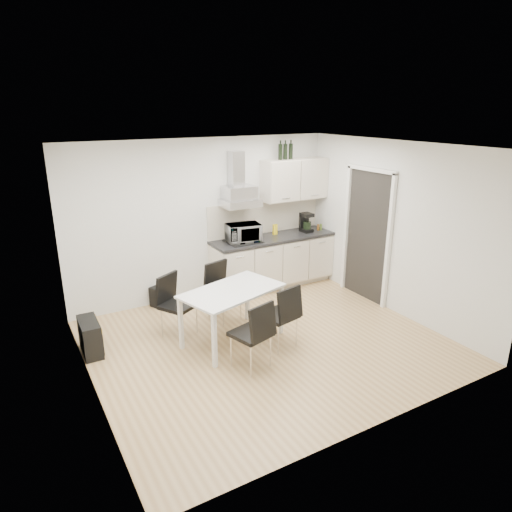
{
  "coord_description": "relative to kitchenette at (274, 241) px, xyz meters",
  "views": [
    {
      "loc": [
        -2.88,
        -4.71,
        3.06
      ],
      "look_at": [
        0.08,
        0.44,
        1.1
      ],
      "focal_mm": 32.0,
      "sensor_mm": 36.0,
      "label": 1
    }
  ],
  "objects": [
    {
      "name": "doorway",
      "position": [
        1.03,
        -1.18,
        0.22
      ],
      "size": [
        0.08,
        1.04,
        2.1
      ],
      "primitive_type": "cube",
      "color": "white",
      "rests_on": "ground"
    },
    {
      "name": "wall_back",
      "position": [
        -1.18,
        0.27,
        0.47
      ],
      "size": [
        4.5,
        0.1,
        2.6
      ],
      "primitive_type": "cube",
      "color": "silver",
      "rests_on": "ground"
    },
    {
      "name": "guitar_amp",
      "position": [
        -3.3,
        -0.82,
        -0.6
      ],
      "size": [
        0.25,
        0.55,
        0.45
      ],
      "rotation": [
        0.0,
        0.0,
        -0.02
      ],
      "color": "black",
      "rests_on": "ground"
    },
    {
      "name": "chair_far_right",
      "position": [
        -1.37,
        -0.82,
        -0.39
      ],
      "size": [
        0.55,
        0.59,
        0.88
      ],
      "primitive_type": null,
      "rotation": [
        0.0,
        0.0,
        3.39
      ],
      "color": "black",
      "rests_on": "ground"
    },
    {
      "name": "floor_speaker",
      "position": [
        -2.09,
        0.17,
        -0.67
      ],
      "size": [
        0.25,
        0.24,
        0.32
      ],
      "primitive_type": "cube",
      "rotation": [
        0.0,
        0.0,
        0.42
      ],
      "color": "black",
      "rests_on": "ground"
    },
    {
      "name": "kitchenette",
      "position": [
        0.0,
        0.0,
        0.0
      ],
      "size": [
        2.22,
        0.64,
        2.52
      ],
      "color": "beige",
      "rests_on": "ground"
    },
    {
      "name": "dining_table",
      "position": [
        -1.56,
        -1.45,
        -0.17
      ],
      "size": [
        1.49,
        1.1,
        0.75
      ],
      "rotation": [
        0.0,
        0.0,
        0.29
      ],
      "color": "white",
      "rests_on": "ground"
    },
    {
      "name": "wall_right",
      "position": [
        1.07,
        -1.73,
        0.47
      ],
      "size": [
        0.1,
        4.0,
        2.6
      ],
      "primitive_type": "cube",
      "color": "silver",
      "rests_on": "ground"
    },
    {
      "name": "chair_near_right",
      "position": [
        -1.1,
        -1.88,
        -0.39
      ],
      "size": [
        0.54,
        0.58,
        0.88
      ],
      "primitive_type": null,
      "rotation": [
        0.0,
        0.0,
        0.21
      ],
      "color": "black",
      "rests_on": "ground"
    },
    {
      "name": "wall_left",
      "position": [
        -3.43,
        -1.73,
        0.47
      ],
      "size": [
        0.1,
        4.0,
        2.6
      ],
      "primitive_type": "cube",
      "color": "silver",
      "rests_on": "ground"
    },
    {
      "name": "ground",
      "position": [
        -1.18,
        -1.73,
        -0.83
      ],
      "size": [
        4.5,
        4.5,
        0.0
      ],
      "primitive_type": "plane",
      "color": "tan",
      "rests_on": "ground"
    },
    {
      "name": "wall_front",
      "position": [
        -1.18,
        -3.73,
        0.47
      ],
      "size": [
        4.5,
        0.1,
        2.6
      ],
      "primitive_type": "cube",
      "color": "silver",
      "rests_on": "ground"
    },
    {
      "name": "chair_near_left",
      "position": [
        -1.67,
        -2.15,
        -0.39
      ],
      "size": [
        0.56,
        0.6,
        0.88
      ],
      "primitive_type": null,
      "rotation": [
        0.0,
        0.0,
        0.28
      ],
      "color": "black",
      "rests_on": "ground"
    },
    {
      "name": "chair_far_left",
      "position": [
        -2.13,
        -0.94,
        -0.39
      ],
      "size": [
        0.63,
        0.65,
        0.88
      ],
      "primitive_type": null,
      "rotation": [
        0.0,
        0.0,
        3.67
      ],
      "color": "black",
      "rests_on": "ground"
    },
    {
      "name": "ceiling",
      "position": [
        -1.18,
        -1.73,
        1.77
      ],
      "size": [
        4.5,
        4.5,
        0.0
      ],
      "primitive_type": "plane",
      "color": "white",
      "rests_on": "wall_back"
    }
  ]
}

